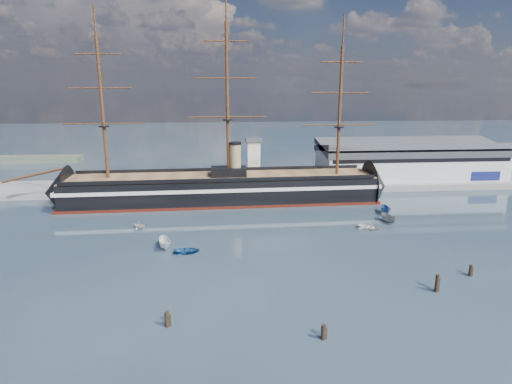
{
  "coord_description": "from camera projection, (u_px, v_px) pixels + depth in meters",
  "views": [
    {
      "loc": [
        -8.19,
        -61.37,
        33.18
      ],
      "look_at": [
        0.4,
        35.0,
        9.0
      ],
      "focal_mm": 30.0,
      "sensor_mm": 36.0,
      "label": 1
    }
  ],
  "objects": [
    {
      "name": "ground",
      "position": [
        253.0,
        222.0,
        106.71
      ],
      "size": [
        600.0,
        600.0,
        0.0
      ],
      "primitive_type": "plane",
      "color": "#20303C",
      "rests_on": "ground"
    },
    {
      "name": "quay",
      "position": [
        274.0,
        188.0,
        142.36
      ],
      "size": [
        180.0,
        18.0,
        2.0
      ],
      "primitive_type": "cube",
      "color": "slate",
      "rests_on": "ground"
    },
    {
      "name": "warehouse",
      "position": [
        409.0,
        160.0,
        148.43
      ],
      "size": [
        63.0,
        21.0,
        11.6
      ],
      "color": "#B7BABC",
      "rests_on": "ground"
    },
    {
      "name": "quay_tower",
      "position": [
        254.0,
        161.0,
        136.49
      ],
      "size": [
        5.0,
        5.0,
        15.0
      ],
      "color": "silver",
      "rests_on": "ground"
    },
    {
      "name": "warship",
      "position": [
        216.0,
        188.0,
        124.28
      ],
      "size": [
        113.07,
        18.43,
        53.94
      ],
      "rotation": [
        0.0,
        0.0,
        0.02
      ],
      "color": "black",
      "rests_on": "ground"
    },
    {
      "name": "motorboat_a",
      "position": [
        165.0,
        249.0,
        89.34
      ],
      "size": [
        7.54,
        4.09,
        2.86
      ],
      "primitive_type": "imported",
      "rotation": [
        0.0,
        0.0,
        0.22
      ],
      "color": "silver",
      "rests_on": "ground"
    },
    {
      "name": "motorboat_b",
      "position": [
        187.0,
        253.0,
        86.98
      ],
      "size": [
        1.48,
        3.37,
        1.54
      ],
      "primitive_type": "imported",
      "rotation": [
        0.0,
        0.0,
        1.62
      ],
      "color": "#1C4E8B",
      "rests_on": "ground"
    },
    {
      "name": "motorboat_c",
      "position": [
        388.0,
        222.0,
        106.43
      ],
      "size": [
        6.9,
        3.73,
        2.62
      ],
      "primitive_type": "imported",
      "rotation": [
        0.0,
        0.0,
        0.21
      ],
      "color": "gray",
      "rests_on": "ground"
    },
    {
      "name": "motorboat_d",
      "position": [
        139.0,
        229.0,
        101.87
      ],
      "size": [
        4.85,
        5.87,
        1.99
      ],
      "primitive_type": "imported",
      "rotation": [
        0.0,
        0.0,
        1.02
      ],
      "color": "silver",
      "rests_on": "ground"
    },
    {
      "name": "motorboat_e",
      "position": [
        369.0,
        229.0,
        101.3
      ],
      "size": [
        3.17,
        3.44,
        1.56
      ],
      "primitive_type": "imported",
      "rotation": [
        0.0,
        0.0,
        0.88
      ],
      "color": "silver",
      "rests_on": "ground"
    },
    {
      "name": "motorboat_f",
      "position": [
        385.0,
        214.0,
        113.43
      ],
      "size": [
        6.82,
        3.41,
        2.61
      ],
      "primitive_type": "imported",
      "rotation": [
        0.0,
        0.0,
        -0.16
      ],
      "color": "#2A4B85",
      "rests_on": "ground"
    },
    {
      "name": "piling_near_left",
      "position": [
        167.0,
        326.0,
        60.53
      ],
      "size": [
        0.64,
        0.64,
        3.01
      ],
      "primitive_type": "cylinder",
      "color": "black",
      "rests_on": "ground"
    },
    {
      "name": "piling_near_mid",
      "position": [
        323.0,
        339.0,
        57.47
      ],
      "size": [
        0.64,
        0.64,
        2.87
      ],
      "primitive_type": "cylinder",
      "color": "black",
      "rests_on": "ground"
    },
    {
      "name": "piling_near_right",
      "position": [
        436.0,
        292.0,
        70.72
      ],
      "size": [
        0.64,
        0.64,
        3.76
      ],
      "primitive_type": "cylinder",
      "color": "black",
      "rests_on": "ground"
    },
    {
      "name": "piling_far_right",
      "position": [
        470.0,
        276.0,
        76.58
      ],
      "size": [
        0.64,
        0.64,
        2.84
      ],
      "primitive_type": "cylinder",
      "color": "black",
      "rests_on": "ground"
    }
  ]
}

